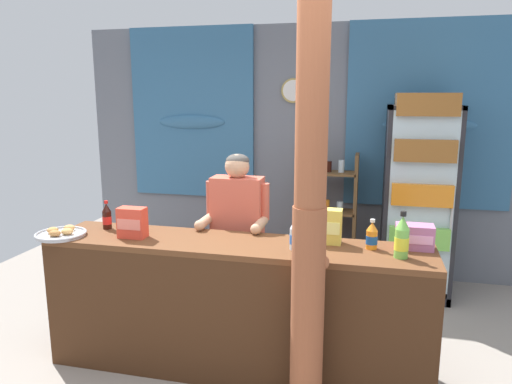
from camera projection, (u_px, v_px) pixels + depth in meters
ground_plane at (267, 333)px, 3.94m from camera, size 6.81×6.81×0.00m
back_wall_curtained at (301, 146)px, 5.20m from camera, size 4.83×0.22×2.67m
stall_counter at (231, 299)px, 3.23m from camera, size 2.66×0.54×0.95m
timber_post at (310, 216)px, 2.67m from camera, size 0.22×0.20×2.65m
drink_fridge at (419, 189)px, 4.52m from camera, size 0.65×0.65×1.96m
bottle_shelf_rack at (333, 216)px, 4.95m from camera, size 0.48×0.28×1.36m
plastic_lawn_chair at (225, 240)px, 4.83m from camera, size 0.54×0.54×0.86m
shopkeeper at (237, 224)px, 3.75m from camera, size 0.51×0.42×1.49m
soda_bottle_lime_soda at (402, 238)px, 2.93m from camera, size 0.09×0.09×0.29m
soda_bottle_orange_soda at (372, 236)px, 3.10m from camera, size 0.07×0.07×0.20m
soda_bottle_cola at (107, 217)px, 3.57m from camera, size 0.07×0.07×0.22m
soda_bottle_water at (295, 235)px, 3.09m from camera, size 0.07×0.07×0.23m
snack_box_instant_noodle at (326, 226)px, 3.22m from camera, size 0.21×0.11×0.24m
snack_box_crackers at (132, 223)px, 3.35m from camera, size 0.19×0.11×0.22m
snack_box_wafer at (414, 237)px, 3.11m from camera, size 0.24×0.14×0.16m
pastry_tray at (61, 233)px, 3.39m from camera, size 0.35×0.35×0.06m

